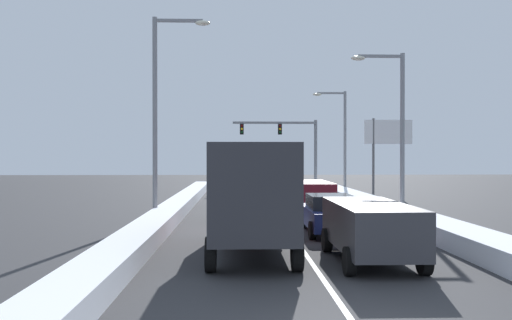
{
  "coord_description": "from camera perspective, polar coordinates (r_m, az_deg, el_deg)",
  "views": [
    {
      "loc": [
        -2.09,
        -8.42,
        3.03
      ],
      "look_at": [
        -0.72,
        31.18,
        2.7
      ],
      "focal_mm": 37.81,
      "sensor_mm": 36.0,
      "label": 1
    }
  ],
  "objects": [
    {
      "name": "street_lamp_right_mid",
      "position": [
        42.77,
        8.92,
        2.9
      ],
      "size": [
        2.66,
        0.36,
        8.07
      ],
      "color": "gray",
      "rests_on": "ground"
    },
    {
      "name": "lane_stripe_between_right_lane_and_center_lane",
      "position": [
        28.39,
        2.27,
        -5.64
      ],
      "size": [
        0.14,
        43.42,
        0.01
      ],
      "primitive_type": "cube",
      "color": "silver",
      "rests_on": "ground"
    },
    {
      "name": "sedan_navy_right_lane_second",
      "position": [
        21.22,
        7.79,
        -5.65
      ],
      "size": [
        2.0,
        4.5,
        1.51
      ],
      "color": "navy",
      "rests_on": "ground"
    },
    {
      "name": "suv_gray_center_lane_third",
      "position": [
        32.32,
        -1.23,
        -3.09
      ],
      "size": [
        2.16,
        4.9,
        1.67
      ],
      "color": "slate",
      "rests_on": "ground"
    },
    {
      "name": "roadside_sign_right",
      "position": [
        36.91,
        13.82,
        2.0
      ],
      "size": [
        3.2,
        0.16,
        5.5
      ],
      "color": "#59595B",
      "rests_on": "ground"
    },
    {
      "name": "box_truck_center_lane_nearest",
      "position": [
        16.44,
        -0.47,
        -3.46
      ],
      "size": [
        2.53,
        7.2,
        3.36
      ],
      "color": "maroon",
      "rests_on": "ground"
    },
    {
      "name": "sedan_black_center_lane_second",
      "position": [
        25.15,
        -1.65,
        -4.69
      ],
      "size": [
        2.0,
        4.5,
        1.51
      ],
      "color": "black",
      "rests_on": "ground"
    },
    {
      "name": "street_lamp_right_near",
      "position": [
        27.36,
        14.49,
        4.23
      ],
      "size": [
        2.66,
        0.36,
        8.05
      ],
      "color": "gray",
      "rests_on": "ground"
    },
    {
      "name": "street_lamp_left_mid",
      "position": [
        25.3,
        -9.92,
        6.14
      ],
      "size": [
        2.66,
        0.36,
        9.39
      ],
      "color": "gray",
      "rests_on": "ground"
    },
    {
      "name": "suv_charcoal_right_lane_nearest",
      "position": [
        15.71,
        12.01,
        -6.9
      ],
      "size": [
        2.16,
        4.9,
        1.67
      ],
      "color": "#38383D",
      "rests_on": "ground"
    },
    {
      "name": "suv_maroon_right_lane_third",
      "position": [
        28.15,
        5.74,
        -3.62
      ],
      "size": [
        2.16,
        4.9,
        1.67
      ],
      "color": "maroon",
      "rests_on": "ground"
    },
    {
      "name": "traffic_light_gantry",
      "position": [
        48.12,
        3.58,
        2.23
      ],
      "size": [
        7.54,
        0.47,
        6.2
      ],
      "color": "slate",
      "rests_on": "ground"
    },
    {
      "name": "snow_bank_left_shoulder",
      "position": [
        28.46,
        -8.48,
        -5.0
      ],
      "size": [
        1.25,
        43.42,
        0.63
      ],
      "primitive_type": "cube",
      "color": "white",
      "rests_on": "ground"
    },
    {
      "name": "ground_plane",
      "position": [
        24.48,
        2.96,
        -6.63
      ],
      "size": [
        120.0,
        120.0,
        0.0
      ],
      "primitive_type": "plane",
      "color": "#333335"
    },
    {
      "name": "snow_bank_right_shoulder",
      "position": [
        29.23,
        12.72,
        -4.84
      ],
      "size": [
        1.59,
        43.42,
        0.65
      ],
      "primitive_type": "cube",
      "color": "white",
      "rests_on": "ground"
    }
  ]
}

